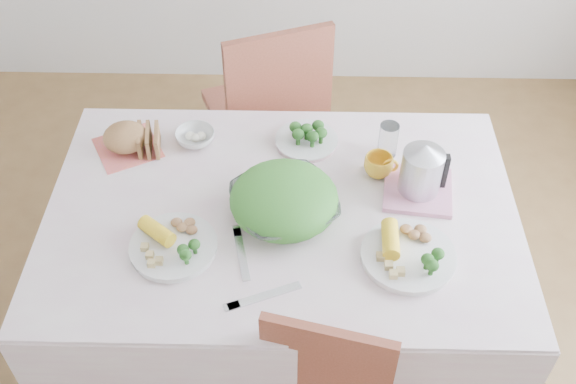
{
  "coord_description": "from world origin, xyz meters",
  "views": [
    {
      "loc": [
        0.05,
        -1.47,
        2.32
      ],
      "look_at": [
        0.02,
        0.02,
        0.82
      ],
      "focal_mm": 42.0,
      "sensor_mm": 36.0,
      "label": 1
    }
  ],
  "objects_px": {
    "chair_far": "(265,116)",
    "yellow_mug": "(378,166)",
    "dinner_plate_right": "(408,256)",
    "dining_table": "(282,283)",
    "salad_bowl": "(284,205)",
    "dinner_plate_left": "(174,247)",
    "electric_kettle": "(422,165)"
  },
  "relations": [
    {
      "from": "chair_far",
      "to": "electric_kettle",
      "type": "xyz_separation_m",
      "value": [
        0.54,
        -0.75,
        0.42
      ]
    },
    {
      "from": "dining_table",
      "to": "chair_far",
      "type": "height_order",
      "value": "chair_far"
    },
    {
      "from": "salad_bowl",
      "to": "dinner_plate_left",
      "type": "relative_size",
      "value": 1.2
    },
    {
      "from": "dining_table",
      "to": "salad_bowl",
      "type": "xyz_separation_m",
      "value": [
        0.01,
        -0.02,
        0.43
      ]
    },
    {
      "from": "salad_bowl",
      "to": "dining_table",
      "type": "bearing_deg",
      "value": 114.79
    },
    {
      "from": "dining_table",
      "to": "chair_far",
      "type": "relative_size",
      "value": 1.4
    },
    {
      "from": "dining_table",
      "to": "yellow_mug",
      "type": "bearing_deg",
      "value": 28.07
    },
    {
      "from": "dining_table",
      "to": "dinner_plate_left",
      "type": "distance_m",
      "value": 0.54
    },
    {
      "from": "electric_kettle",
      "to": "dinner_plate_left",
      "type": "bearing_deg",
      "value": -163.27
    },
    {
      "from": "dinner_plate_left",
      "to": "electric_kettle",
      "type": "distance_m",
      "value": 0.81
    },
    {
      "from": "dinner_plate_right",
      "to": "yellow_mug",
      "type": "height_order",
      "value": "yellow_mug"
    },
    {
      "from": "electric_kettle",
      "to": "yellow_mug",
      "type": "bearing_deg",
      "value": 144.62
    },
    {
      "from": "dinner_plate_left",
      "to": "yellow_mug",
      "type": "distance_m",
      "value": 0.72
    },
    {
      "from": "chair_far",
      "to": "dinner_plate_left",
      "type": "height_order",
      "value": "chair_far"
    },
    {
      "from": "dining_table",
      "to": "chair_far",
      "type": "xyz_separation_m",
      "value": [
        -0.1,
        0.84,
        0.09
      ]
    },
    {
      "from": "dining_table",
      "to": "salad_bowl",
      "type": "height_order",
      "value": "salad_bowl"
    },
    {
      "from": "chair_far",
      "to": "dinner_plate_left",
      "type": "bearing_deg",
      "value": 56.77
    },
    {
      "from": "yellow_mug",
      "to": "electric_kettle",
      "type": "xyz_separation_m",
      "value": [
        0.12,
        -0.08,
        0.08
      ]
    },
    {
      "from": "salad_bowl",
      "to": "dinner_plate_right",
      "type": "xyz_separation_m",
      "value": [
        0.37,
        -0.17,
        -0.03
      ]
    },
    {
      "from": "dining_table",
      "to": "electric_kettle",
      "type": "distance_m",
      "value": 0.68
    },
    {
      "from": "chair_far",
      "to": "dinner_plate_right",
      "type": "height_order",
      "value": "chair_far"
    },
    {
      "from": "salad_bowl",
      "to": "electric_kettle",
      "type": "distance_m",
      "value": 0.45
    },
    {
      "from": "dinner_plate_left",
      "to": "dinner_plate_right",
      "type": "bearing_deg",
      "value": -1.7
    },
    {
      "from": "electric_kettle",
      "to": "dining_table",
      "type": "bearing_deg",
      "value": -170.95
    },
    {
      "from": "chair_far",
      "to": "yellow_mug",
      "type": "height_order",
      "value": "chair_far"
    },
    {
      "from": "dinner_plate_left",
      "to": "chair_far",
      "type": "bearing_deg",
      "value": 77.8
    },
    {
      "from": "salad_bowl",
      "to": "dinner_plate_right",
      "type": "bearing_deg",
      "value": -25.04
    },
    {
      "from": "yellow_mug",
      "to": "dinner_plate_left",
      "type": "bearing_deg",
      "value": -151.75
    },
    {
      "from": "salad_bowl",
      "to": "dinner_plate_right",
      "type": "relative_size",
      "value": 1.12
    },
    {
      "from": "salad_bowl",
      "to": "electric_kettle",
      "type": "bearing_deg",
      "value": 13.95
    },
    {
      "from": "dinner_plate_right",
      "to": "dinner_plate_left",
      "type": "bearing_deg",
      "value": 178.3
    },
    {
      "from": "dining_table",
      "to": "dinner_plate_right",
      "type": "distance_m",
      "value": 0.58
    }
  ]
}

